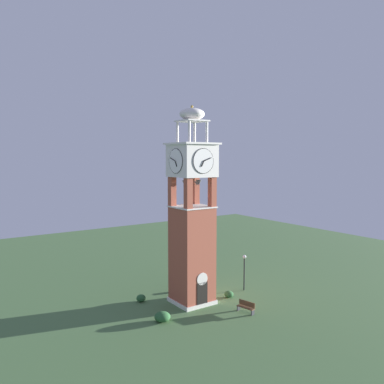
{
  "coord_description": "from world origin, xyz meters",
  "views": [
    {
      "loc": [
        -19.63,
        -28.27,
        13.0
      ],
      "look_at": [
        0.0,
        0.0,
        9.97
      ],
      "focal_mm": 36.85,
      "sensor_mm": 36.0,
      "label": 1
    }
  ],
  "objects": [
    {
      "name": "ground",
      "position": [
        0.0,
        0.0,
        0.0
      ],
      "size": [
        80.0,
        80.0,
        0.0
      ],
      "primitive_type": "plane",
      "color": "#476B3D"
    },
    {
      "name": "clock_tower",
      "position": [
        -0.0,
        -0.0,
        7.21
      ],
      "size": [
        3.69,
        3.69,
        17.49
      ],
      "color": "#9E4C38",
      "rests_on": "ground"
    },
    {
      "name": "park_bench",
      "position": [
        2.41,
        -4.51,
        0.48
      ],
      "size": [
        0.76,
        1.66,
        0.95
      ],
      "color": "brown",
      "rests_on": "ground"
    },
    {
      "name": "lamp_post",
      "position": [
        6.07,
        -0.23,
        2.47
      ],
      "size": [
        0.36,
        0.36,
        3.51
      ],
      "color": "black",
      "rests_on": "ground"
    },
    {
      "name": "trash_bin",
      "position": [
        3.36,
        2.36,
        0.4
      ],
      "size": [
        0.52,
        0.52,
        0.8
      ],
      "primitive_type": "cylinder",
      "color": "#2D2D33",
      "rests_on": "ground"
    },
    {
      "name": "shrub_near_entry",
      "position": [
        -3.7,
        2.76,
        0.32
      ],
      "size": [
        0.83,
        0.83,
        0.65
      ],
      "primitive_type": "ellipsoid",
      "color": "#28562D",
      "rests_on": "ground"
    },
    {
      "name": "shrub_left_of_tower",
      "position": [
        -4.31,
        -2.09,
        0.39
      ],
      "size": [
        1.27,
        1.27,
        0.78
      ],
      "primitive_type": "ellipsoid",
      "color": "#28562D",
      "rests_on": "ground"
    },
    {
      "name": "shrub_behind_bench",
      "position": [
        3.54,
        -0.92,
        0.3
      ],
      "size": [
        0.86,
        0.86,
        0.6
      ],
      "primitive_type": "ellipsoid",
      "color": "#28562D",
      "rests_on": "ground"
    }
  ]
}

